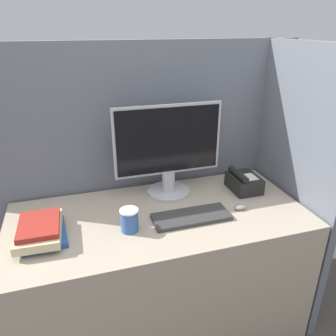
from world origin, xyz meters
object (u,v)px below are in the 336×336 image
object	(u,v)px
keyboard	(191,217)
coffee_cup	(129,220)
book_stack	(41,230)
desk_telephone	(243,182)
monitor	(168,153)
mouse	(240,207)

from	to	relation	value
keyboard	coffee_cup	xyz separation A→B (m)	(-0.31, -0.01, 0.05)
book_stack	desk_telephone	distance (m)	1.10
monitor	desk_telephone	size ratio (longest dim) A/B	3.02
mouse	desk_telephone	distance (m)	0.23
keyboard	coffee_cup	world-z (taller)	coffee_cup
coffee_cup	book_stack	xyz separation A→B (m)	(-0.39, 0.06, -0.01)
desk_telephone	keyboard	bearing A→B (deg)	-153.22
mouse	desk_telephone	bearing A→B (deg)	57.51
monitor	mouse	world-z (taller)	monitor
coffee_cup	book_stack	bearing A→B (deg)	171.74
mouse	desk_telephone	xyz separation A→B (m)	(0.12, 0.19, 0.04)
monitor	book_stack	xyz separation A→B (m)	(-0.67, -0.24, -0.20)
monitor	mouse	bearing A→B (deg)	-43.10
coffee_cup	book_stack	world-z (taller)	coffee_cup
monitor	desk_telephone	world-z (taller)	monitor
monitor	coffee_cup	bearing A→B (deg)	-133.01
book_stack	desk_telephone	world-z (taller)	desk_telephone
mouse	book_stack	world-z (taller)	book_stack
coffee_cup	mouse	bearing A→B (deg)	1.67
monitor	keyboard	xyz separation A→B (m)	(0.03, -0.29, -0.24)
monitor	desk_telephone	distance (m)	0.48
mouse	book_stack	size ratio (longest dim) A/B	0.22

